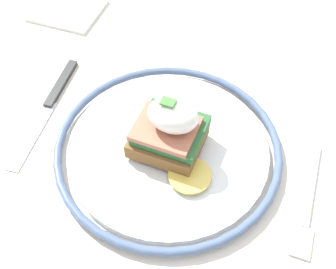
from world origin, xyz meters
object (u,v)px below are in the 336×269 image
plate (168,148)px  fork (308,203)px  napkin (68,10)px  knife (50,102)px  sandwich (170,130)px

plate → fork: plate is taller
napkin → fork: bearing=154.1°
plate → fork: bearing=177.1°
plate → napkin: 0.33m
knife → napkin: same height
fork → napkin: bearing=-25.9°
knife → fork: bearing=176.1°
sandwich → fork: 0.18m
knife → sandwich: bearing=175.2°
sandwich → knife: sandwich is taller
sandwich → fork: size_ratio=0.69×
plate → knife: 0.18m
plate → napkin: (0.26, -0.20, -0.00)m
sandwich → napkin: (0.26, -0.20, -0.04)m
sandwich → knife: bearing=-4.8°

